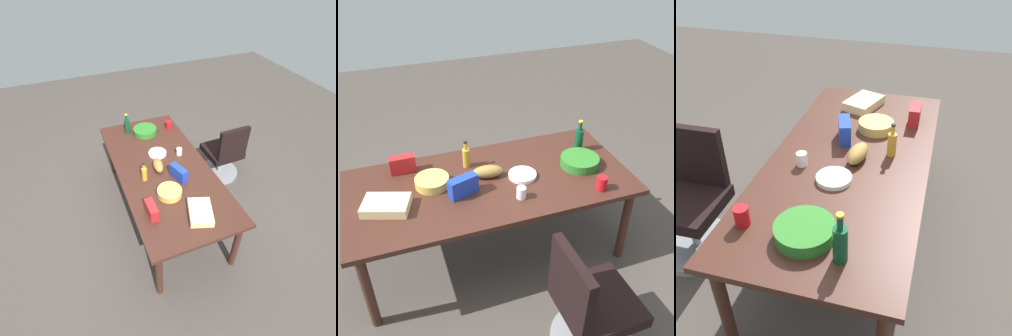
# 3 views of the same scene
# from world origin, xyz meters

# --- Properties ---
(ground_plane) EXTENTS (10.00, 10.00, 0.00)m
(ground_plane) POSITION_xyz_m (0.00, 0.00, 0.00)
(ground_plane) COLOR #483F39
(conference_table) EXTENTS (2.20, 1.03, 0.74)m
(conference_table) POSITION_xyz_m (0.00, 0.00, 0.67)
(conference_table) COLOR #3F2018
(conference_table) RESTS_ON ground
(office_chair) EXTENTS (0.56, 0.56, 0.91)m
(office_chair) POSITION_xyz_m (-0.33, 1.07, 0.35)
(office_chair) COLOR gray
(office_chair) RESTS_ON ground
(red_solo_cup) EXTENTS (0.09, 0.09, 0.11)m
(red_solo_cup) POSITION_xyz_m (-0.75, 0.38, 0.80)
(red_solo_cup) COLOR red
(red_solo_cup) RESTS_ON conference_table
(dressing_bottle) EXTENTS (0.07, 0.07, 0.23)m
(dressing_bottle) POSITION_xyz_m (0.12, -0.25, 0.83)
(dressing_bottle) COLOR gold
(dressing_bottle) RESTS_ON conference_table
(salad_bowl) EXTENTS (0.33, 0.33, 0.08)m
(salad_bowl) POSITION_xyz_m (-0.76, 0.04, 0.78)
(salad_bowl) COLOR #2B7125
(salad_bowl) RESTS_ON conference_table
(chip_bowl) EXTENTS (0.26, 0.26, 0.07)m
(chip_bowl) POSITION_xyz_m (0.43, -0.09, 0.78)
(chip_bowl) COLOR #E0B754
(chip_bowl) RESTS_ON conference_table
(wine_bottle) EXTENTS (0.07, 0.07, 0.28)m
(wine_bottle) POSITION_xyz_m (-0.86, -0.18, 0.85)
(wine_bottle) COLOR #0D4426
(wine_bottle) RESTS_ON conference_table
(chip_bag_blue) EXTENTS (0.23, 0.14, 0.15)m
(chip_bag_blue) POSITION_xyz_m (0.23, 0.10, 0.82)
(chip_bag_blue) COLOR #1B3AB2
(chip_bag_blue) RESTS_ON conference_table
(bread_loaf) EXTENTS (0.25, 0.14, 0.10)m
(bread_loaf) POSITION_xyz_m (0.00, -0.05, 0.79)
(bread_loaf) COLOR olive
(bread_loaf) RESTS_ON conference_table
(chip_bag_red) EXTENTS (0.20, 0.08, 0.14)m
(chip_bag_red) POSITION_xyz_m (0.61, -0.35, 0.81)
(chip_bag_red) COLOR red
(chip_bag_red) RESTS_ON conference_table
(sheet_cake) EXTENTS (0.37, 0.31, 0.07)m
(sheet_cake) POSITION_xyz_m (0.79, 0.09, 0.78)
(sheet_cake) COLOR beige
(sheet_cake) RESTS_ON conference_table
(paper_plate_stack) EXTENTS (0.24, 0.24, 0.03)m
(paper_plate_stack) POSITION_xyz_m (-0.26, 0.03, 0.76)
(paper_plate_stack) COLOR white
(paper_plate_stack) RESTS_ON conference_table
(paper_cup) EXTENTS (0.08, 0.08, 0.09)m
(paper_cup) POSITION_xyz_m (-0.15, 0.28, 0.79)
(paper_cup) COLOR white
(paper_cup) RESTS_ON conference_table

